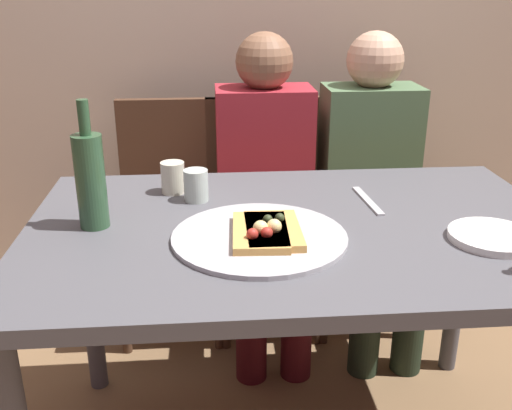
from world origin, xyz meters
name	(u,v)px	position (x,y,z in m)	size (l,w,h in m)	color
dining_table	(297,254)	(0.00, 0.00, 0.67)	(1.39, 0.88, 0.76)	#4C4C51
pizza_tray	(259,237)	(-0.11, -0.09, 0.76)	(0.42, 0.42, 0.01)	#ADADB2
pizza_slice_last	(260,232)	(-0.11, -0.09, 0.78)	(0.14, 0.23, 0.05)	tan
pizza_slice_extra	(273,230)	(-0.07, -0.09, 0.78)	(0.13, 0.22, 0.05)	tan
beer_bottle	(90,179)	(-0.51, 0.03, 0.88)	(0.07, 0.07, 0.32)	#2D5133
tumbler_near	(173,178)	(-0.33, 0.26, 0.80)	(0.07, 0.07, 0.09)	beige
tumbler_far	(196,185)	(-0.26, 0.19, 0.80)	(0.07, 0.07, 0.09)	#B7C6BC
plate_stack	(493,237)	(0.45, -0.14, 0.77)	(0.21, 0.21, 0.02)	white
table_knife	(368,200)	(0.22, 0.14, 0.76)	(0.22, 0.02, 0.01)	#B7B7BC
chair_left	(174,201)	(-0.37, 0.84, 0.51)	(0.44, 0.44, 0.90)	#472D1E
chair_middle	(262,198)	(-0.01, 0.84, 0.51)	(0.44, 0.44, 0.90)	#472D1E
chair_right	(361,195)	(0.39, 0.84, 0.51)	(0.44, 0.44, 0.90)	#472D1E
guest_in_sweater	(266,180)	(-0.01, 0.69, 0.64)	(0.36, 0.56, 1.17)	maroon
guest_in_beanie	(373,177)	(0.39, 0.69, 0.64)	(0.36, 0.56, 1.17)	#4C6B47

